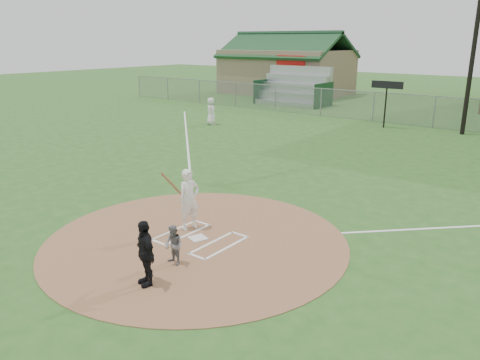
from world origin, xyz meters
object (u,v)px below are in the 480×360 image
Objects in this scene: umpire at (145,253)px; catcher at (174,245)px; batter_at_plate at (189,199)px; ondeck_player at (211,111)px; home_plate at (198,238)px.

catcher is at bearing 121.92° from umpire.
batter_at_plate reaches higher than catcher.
batter_at_plate is at bearing 155.89° from ondeck_player.
catcher is 0.65× the size of umpire.
catcher is at bearing -56.08° from batter_at_plate.
umpire is at bearing -63.46° from batter_at_plate.
home_plate is 2.82m from umpire.
umpire is (0.21, -1.08, 0.27)m from catcher.
catcher is at bearing -68.45° from home_plate.
ondeck_player is 17.80m from batter_at_plate.
ondeck_player reaches higher than catcher.
home_plate is 0.29× the size of umpire.
batter_at_plate reaches higher than umpire.
ondeck_player is (-12.52, 15.73, 0.36)m from catcher.
catcher is at bearing 155.29° from ondeck_player.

